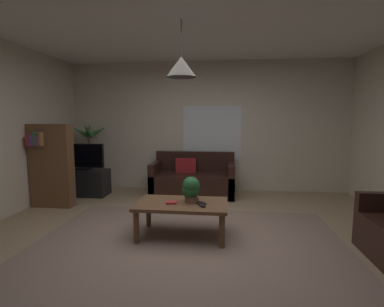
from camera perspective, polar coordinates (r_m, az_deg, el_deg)
floor at (r=3.67m, az=-0.57°, el=-17.25°), size 5.71×5.41×0.02m
rug at (r=3.48m, az=-1.01°, el=-18.38°), size 3.71×2.98×0.01m
wall_back at (r=6.08m, az=2.70°, el=5.29°), size 5.83×0.06×2.65m
ceiling at (r=3.55m, az=-0.63°, el=26.09°), size 5.71×5.41×0.02m
window_pane at (r=6.04m, az=3.90°, el=4.01°), size 1.19×0.01×1.11m
couch_under_window at (r=5.73m, az=0.21°, el=-5.36°), size 1.60×0.81×0.82m
coffee_table at (r=3.72m, az=-1.99°, el=-10.54°), size 1.14×0.67×0.44m
book_on_table_0 at (r=3.67m, az=-4.07°, el=-9.56°), size 0.14×0.11×0.03m
remote_on_table_0 at (r=3.57m, az=1.87°, el=-10.07°), size 0.11×0.17×0.02m
remote_on_table_1 at (r=3.65m, az=1.64°, el=-9.67°), size 0.15×0.15×0.02m
potted_plant_on_table at (r=3.67m, az=-0.20°, el=-6.99°), size 0.22×0.22×0.33m
tv_stand at (r=6.07m, az=-20.29°, el=-5.34°), size 0.90×0.44×0.50m
tv at (r=5.97m, az=-20.58°, el=-0.57°), size 0.82×0.16×0.51m
potted_palm_corner at (r=6.47m, az=-19.40°, el=-0.83°), size 0.82×0.87×1.48m
bookshelf_corner at (r=5.43m, az=-25.88°, el=-2.03°), size 0.70×0.31×1.40m
pendant_lamp at (r=3.61m, az=-2.11°, el=16.63°), size 0.36×0.36×0.67m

